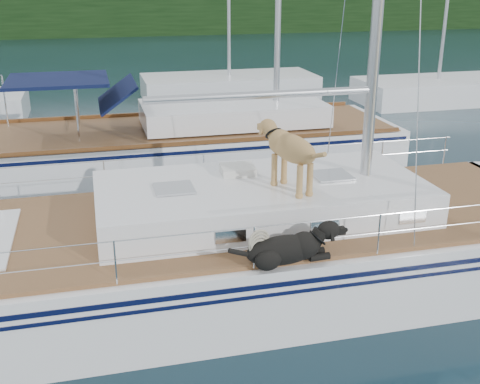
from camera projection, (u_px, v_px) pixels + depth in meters
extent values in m
plane|color=black|center=(214.00, 289.00, 10.01)|extent=(120.00, 120.00, 0.00)
cube|color=#595147|center=(105.00, 27.00, 51.92)|extent=(92.00, 1.00, 1.20)
cube|color=white|center=(213.00, 262.00, 9.83)|extent=(12.00, 3.80, 1.40)
cube|color=brown|center=(213.00, 221.00, 9.59)|extent=(11.52, 3.50, 0.06)
cube|color=white|center=(261.00, 198.00, 9.66)|extent=(5.20, 2.50, 0.55)
cylinder|color=silver|center=(262.00, 95.00, 9.09)|extent=(3.60, 0.12, 0.12)
cylinder|color=silver|center=(239.00, 229.00, 7.79)|extent=(10.56, 0.01, 0.01)
cylinder|color=silver|center=(193.00, 155.00, 10.98)|extent=(10.56, 0.01, 0.01)
cube|color=blue|center=(180.00, 189.00, 10.84)|extent=(0.70, 0.55, 0.05)
cube|color=silver|center=(238.00, 170.00, 9.94)|extent=(0.58, 0.48, 0.14)
torus|color=#BEB296|center=(259.00, 241.00, 7.92)|extent=(0.43, 0.23, 0.42)
cube|color=white|center=(190.00, 152.00, 16.08)|extent=(11.00, 3.50, 1.30)
cube|color=brown|center=(189.00, 128.00, 15.86)|extent=(10.56, 3.29, 0.06)
cube|color=white|center=(233.00, 113.00, 16.02)|extent=(4.80, 2.30, 0.55)
cube|color=#0E143A|center=(58.00, 80.00, 14.65)|extent=(2.40, 2.30, 0.08)
cube|color=white|center=(229.00, 88.00, 25.37)|extent=(7.20, 3.00, 1.10)
cube|color=white|center=(437.00, 92.00, 24.47)|extent=(6.40, 3.00, 1.10)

